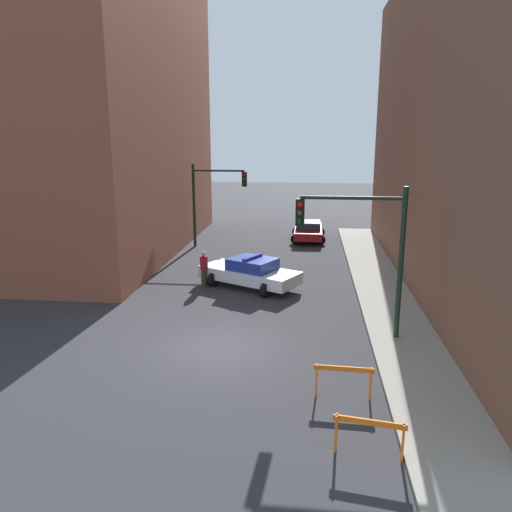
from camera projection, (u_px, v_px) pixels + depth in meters
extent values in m
plane|color=#2D2D33|center=(222.00, 347.00, 16.71)|extent=(120.00, 120.00, 0.00)
cube|color=gray|center=(411.00, 354.00, 16.05)|extent=(2.40, 44.00, 0.12)
cube|color=brown|center=(60.00, 98.00, 29.35)|extent=(14.00, 20.00, 18.08)
cylinder|color=black|center=(401.00, 264.00, 16.69)|extent=(0.18, 0.18, 5.20)
cylinder|color=black|center=(352.00, 198.00, 16.34)|extent=(3.40, 0.12, 0.12)
cube|color=black|center=(300.00, 212.00, 16.64)|extent=(0.30, 0.22, 0.90)
sphere|color=red|center=(300.00, 205.00, 16.43)|extent=(0.18, 0.18, 0.18)
sphere|color=#4C3D0C|center=(300.00, 213.00, 16.50)|extent=(0.18, 0.18, 0.18)
sphere|color=#0C4219|center=(300.00, 221.00, 16.56)|extent=(0.18, 0.18, 0.18)
cylinder|color=black|center=(194.00, 206.00, 31.29)|extent=(0.18, 0.18, 5.20)
cylinder|color=black|center=(219.00, 171.00, 30.61)|extent=(3.20, 0.12, 0.12)
cube|color=black|center=(244.00, 179.00, 30.56)|extent=(0.30, 0.22, 0.90)
sphere|color=red|center=(244.00, 175.00, 30.35)|extent=(0.18, 0.18, 0.18)
sphere|color=#4C3D0C|center=(244.00, 179.00, 30.42)|extent=(0.18, 0.18, 0.18)
sphere|color=#0C4219|center=(244.00, 184.00, 30.48)|extent=(0.18, 0.18, 0.18)
cube|color=white|center=(249.00, 275.00, 23.22)|extent=(5.02, 3.83, 0.55)
cube|color=navy|center=(253.00, 264.00, 22.99)|extent=(2.51, 2.36, 0.52)
cylinder|color=black|center=(213.00, 280.00, 23.39)|extent=(0.50, 0.69, 0.66)
cylinder|color=black|center=(235.00, 272.00, 24.76)|extent=(0.50, 0.69, 0.66)
cylinder|color=black|center=(265.00, 290.00, 21.81)|extent=(0.50, 0.69, 0.66)
cylinder|color=black|center=(285.00, 281.00, 23.18)|extent=(0.50, 0.69, 0.66)
cube|color=#2633BF|center=(253.00, 257.00, 22.92)|extent=(0.82, 1.32, 0.12)
cube|color=maroon|center=(308.00, 232.00, 33.68)|extent=(1.82, 4.31, 0.52)
cube|color=#232833|center=(308.00, 225.00, 33.39)|extent=(1.59, 1.81, 0.48)
cylinder|color=black|center=(297.00, 232.00, 35.12)|extent=(0.62, 0.22, 0.62)
cylinder|color=black|center=(320.00, 232.00, 34.94)|extent=(0.62, 0.22, 0.62)
cylinder|color=black|center=(295.00, 239.00, 32.54)|extent=(0.62, 0.22, 0.62)
cylinder|color=black|center=(321.00, 240.00, 32.36)|extent=(0.62, 0.22, 0.62)
cylinder|color=#382D23|center=(204.00, 277.00, 23.44)|extent=(0.36, 0.36, 0.82)
cylinder|color=maroon|center=(204.00, 263.00, 23.27)|extent=(0.46, 0.46, 0.62)
sphere|color=tan|center=(204.00, 254.00, 23.18)|extent=(0.28, 0.28, 0.22)
cube|color=orange|center=(370.00, 422.00, 10.88)|extent=(1.59, 0.31, 0.14)
cube|color=orange|center=(336.00, 433.00, 11.15)|extent=(0.08, 0.17, 0.90)
cube|color=orange|center=(403.00, 443.00, 10.78)|extent=(0.08, 0.17, 0.90)
cube|color=orange|center=(344.00, 369.00, 13.36)|extent=(1.60, 0.13, 0.14)
cube|color=orange|center=(317.00, 380.00, 13.56)|extent=(0.06, 0.16, 0.90)
cube|color=orange|center=(371.00, 384.00, 13.35)|extent=(0.06, 0.16, 0.90)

